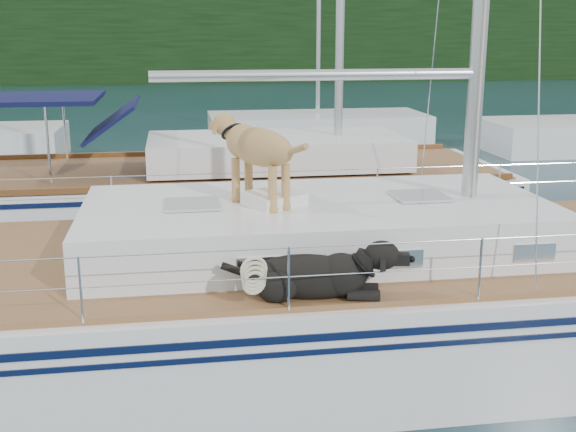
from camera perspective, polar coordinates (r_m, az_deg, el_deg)
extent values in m
plane|color=black|center=(8.61, -3.13, -10.83)|extent=(120.00, 120.00, 0.00)
cube|color=black|center=(52.76, -8.39, 13.64)|extent=(90.00, 3.00, 6.00)
cube|color=#595147|center=(54.04, -8.31, 11.11)|extent=(92.00, 1.00, 1.20)
cube|color=white|center=(8.41, -3.18, -7.75)|extent=(12.00, 3.80, 1.40)
cube|color=olive|center=(8.16, -3.25, -3.00)|extent=(11.52, 3.50, 0.06)
cube|color=white|center=(8.19, 2.29, -0.70)|extent=(5.20, 2.50, 0.55)
cylinder|color=silver|center=(7.92, 2.42, 11.07)|extent=(3.60, 0.12, 0.12)
cylinder|color=silver|center=(6.33, -1.72, -2.62)|extent=(10.56, 0.01, 0.01)
cylinder|color=silver|center=(9.71, -4.35, 3.41)|extent=(10.56, 0.01, 0.01)
cube|color=#1F35C5|center=(9.49, -12.58, -0.50)|extent=(0.58, 0.40, 0.04)
cube|color=white|center=(7.91, -1.08, 1.35)|extent=(0.74, 0.71, 0.15)
torus|color=beige|center=(6.41, -2.72, -4.29)|extent=(0.33, 0.17, 0.32)
cube|color=white|center=(13.85, -5.84, 0.95)|extent=(11.00, 3.50, 1.30)
cube|color=olive|center=(13.72, -5.91, 3.59)|extent=(10.56, 3.29, 0.06)
cube|color=white|center=(13.77, -0.94, 5.18)|extent=(4.80, 2.30, 0.55)
cube|color=#0D1239|center=(13.73, -19.68, 8.74)|extent=(2.40, 2.30, 0.08)
cube|color=white|center=(24.44, 2.34, 6.79)|extent=(7.20, 3.00, 1.10)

